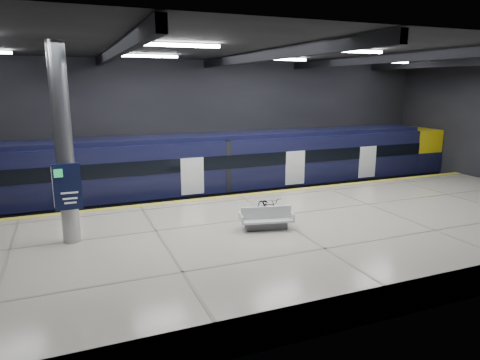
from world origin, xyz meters
TOP-DOWN VIEW (x-y plane):
  - ground at (0.00, 0.00)m, footprint 30.00×30.00m
  - room_shell at (-0.00, 0.00)m, footprint 30.10×16.10m
  - platform at (0.00, -2.50)m, footprint 30.00×11.00m
  - safety_strip at (0.00, 2.75)m, footprint 30.00×0.40m
  - rails at (0.00, 5.50)m, footprint 30.00×1.52m
  - train at (2.72, 5.50)m, footprint 29.40×2.84m
  - bench at (-0.98, -2.41)m, footprint 2.18×1.27m
  - bicycle at (-0.22, -1.06)m, footprint 0.77×1.75m
  - pannier_bag at (-0.82, -1.06)m, footprint 0.33×0.24m
  - info_column at (-8.00, -1.03)m, footprint 0.90×0.78m

SIDE VIEW (x-z plane):
  - ground at x=0.00m, z-range 0.00..0.00m
  - rails at x=0.00m, z-range 0.00..0.16m
  - platform at x=0.00m, z-range 0.00..1.10m
  - safety_strip at x=0.00m, z-range 1.10..1.11m
  - pannier_bag at x=-0.82m, z-range 1.10..1.45m
  - bench at x=-0.98m, z-range 0.97..1.87m
  - bicycle at x=-0.22m, z-range 1.10..1.99m
  - train at x=2.72m, z-range 0.16..3.95m
  - info_column at x=-8.00m, z-range 1.01..7.91m
  - room_shell at x=0.00m, z-range 1.69..9.74m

